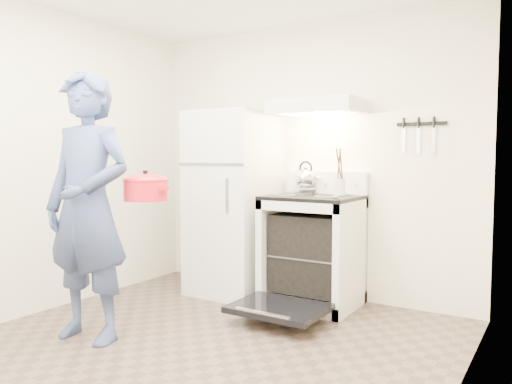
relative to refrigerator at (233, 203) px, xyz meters
The scene contains 15 objects.
floor 1.78m from the refrigerator, 68.20° to the right, with size 3.60×3.60×0.00m, color brown.
back_wall 0.79m from the refrigerator, 31.11° to the left, with size 3.20×0.02×2.50m, color white.
refrigerator is the anchor object (origin of this frame).
stove_body 0.90m from the refrigerator, ahead, with size 0.76×0.65×0.92m, color silver.
cooktop 0.81m from the refrigerator, ahead, with size 0.76×0.65×0.03m, color black.
backsplash 0.89m from the refrigerator, 20.94° to the left, with size 0.76×0.07×0.20m, color silver.
oven_door 1.23m from the refrigerator, 35.13° to the right, with size 0.70×0.54×0.04m, color black.
oven_rack 0.91m from the refrigerator, ahead, with size 0.60×0.52×0.01m, color slate.
range_hood 1.19m from the refrigerator, ahead, with size 0.76×0.50×0.12m, color silver.
knife_strip 1.81m from the refrigerator, 11.61° to the left, with size 0.40×0.02×0.03m, color black.
pizza_stone 0.99m from the refrigerator, ahead, with size 0.33×0.33×0.02m, color #89694E.
tea_kettle 0.72m from the refrigerator, 19.63° to the left, with size 0.24×0.20×0.29m, color #B8B8BD, non-canonical shape.
utensil_jar 1.16m from the refrigerator, ahead, with size 0.09×0.09×0.13m, color silver.
person 1.55m from the refrigerator, 96.48° to the right, with size 0.68×0.45×1.87m, color navy.
dutch_oven 1.28m from the refrigerator, 84.87° to the right, with size 0.38×0.31×0.25m, color red, non-canonical shape.
Camera 1 is at (2.06, -2.40, 1.28)m, focal length 35.00 mm.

